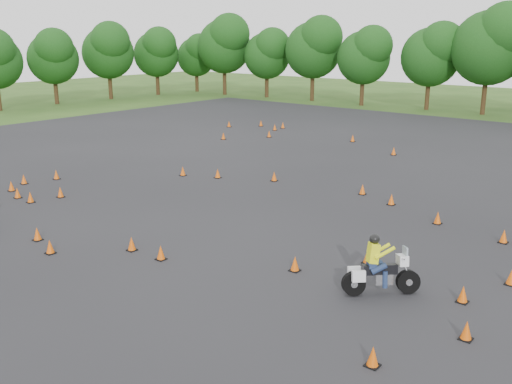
# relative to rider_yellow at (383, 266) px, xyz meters

# --- Properties ---
(ground) EXTENTS (140.00, 140.00, 0.00)m
(ground) POSITION_rel_rider_yellow_xyz_m (-6.73, -1.23, -0.86)
(ground) COLOR #2D5119
(ground) RESTS_ON ground
(asphalt_pad) EXTENTS (62.00, 62.00, 0.00)m
(asphalt_pad) POSITION_rel_rider_yellow_xyz_m (-6.73, 4.77, -0.85)
(asphalt_pad) COLOR black
(asphalt_pad) RESTS_ON ground
(traffic_cones) EXTENTS (33.46, 33.27, 0.45)m
(traffic_cones) POSITION_rel_rider_yellow_xyz_m (-6.82, 4.14, -0.63)
(traffic_cones) COLOR #DB5409
(traffic_cones) RESTS_ON asphalt_pad
(rider_yellow) EXTENTS (2.05, 2.03, 1.70)m
(rider_yellow) POSITION_rel_rider_yellow_xyz_m (0.00, 0.00, 0.00)
(rider_yellow) COLOR yellow
(rider_yellow) RESTS_ON ground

